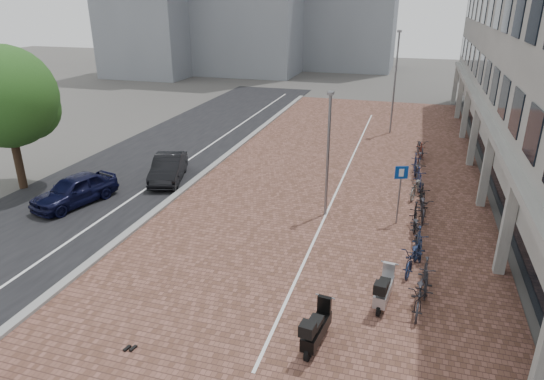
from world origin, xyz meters
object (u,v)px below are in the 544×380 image
Objects in this scene: car_dark at (168,168)px; scooter_front at (384,288)px; car_navy at (75,190)px; parking_sign at (400,185)px; scooter_mid at (316,327)px.

car_dark is 2.33× the size of scooter_front.
car_navy reaches higher than scooter_front.
scooter_front is 6.10m from parking_sign.
car_dark is at bearing 141.80° from scooter_mid.
parking_sign reaches higher than scooter_front.
car_dark is 1.56× the size of parking_sign.
scooter_front is at bearing 0.03° from car_navy.
car_dark is 14.05m from scooter_front.
car_navy reaches higher than scooter_mid.
parking_sign is (14.31, 2.11, 1.06)m from car_navy.
scooter_mid is at bearing -63.32° from car_dark.
parking_sign is at bearing 95.97° from scooter_front.
car_navy is 1.01× the size of car_dark.
parking_sign is at bearing 23.66° from car_navy.
car_navy is at bearing -140.18° from car_dark.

